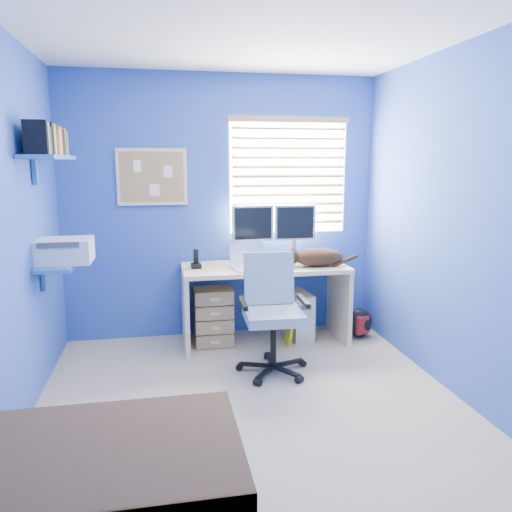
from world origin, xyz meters
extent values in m
cube|color=#BAAC99|center=(0.00, 0.00, 0.00)|extent=(3.00, 3.20, 0.00)
cube|color=white|center=(0.00, 0.00, 2.50)|extent=(3.00, 3.20, 0.00)
cube|color=blue|center=(0.00, 1.60, 1.25)|extent=(3.00, 0.01, 2.50)
cube|color=blue|center=(0.00, -1.60, 1.25)|extent=(3.00, 0.01, 2.50)
cube|color=blue|center=(-1.50, 0.00, 1.25)|extent=(0.01, 3.20, 2.50)
cube|color=blue|center=(1.50, 0.00, 1.25)|extent=(0.01, 3.20, 2.50)
cube|color=beige|center=(0.35, 1.26, 0.37)|extent=(1.52, 0.65, 0.74)
cube|color=silver|center=(0.20, 1.11, 0.85)|extent=(0.38, 0.33, 0.22)
cube|color=silver|center=(0.28, 1.49, 1.01)|extent=(0.41, 0.14, 0.54)
cube|color=silver|center=(0.68, 1.47, 1.01)|extent=(0.40, 0.12, 0.54)
cube|color=black|center=(-0.28, 1.27, 0.82)|extent=(0.09, 0.11, 0.17)
imported|color=#1A593A|center=(0.82, 1.33, 0.79)|extent=(0.10, 0.09, 0.10)
cylinder|color=silver|center=(0.91, 1.40, 0.78)|extent=(0.13, 0.13, 0.07)
ellipsoid|color=black|center=(0.83, 1.14, 0.82)|extent=(0.47, 0.26, 0.17)
cube|color=beige|center=(0.70, 1.33, 0.23)|extent=(0.23, 0.45, 0.45)
cube|color=tan|center=(-0.13, 1.28, 0.27)|extent=(0.35, 0.28, 0.54)
cube|color=yellow|center=(0.56, 1.13, 0.12)|extent=(0.03, 0.17, 0.24)
ellipsoid|color=black|center=(1.28, 1.20, 0.15)|extent=(0.30, 0.26, 0.29)
cube|color=#4B392A|center=(-0.85, -1.20, 0.26)|extent=(1.09, 0.77, 0.52)
cylinder|color=black|center=(0.27, 0.54, 0.03)|extent=(0.58, 0.58, 0.06)
cylinder|color=black|center=(0.27, 0.54, 0.25)|extent=(0.05, 0.05, 0.38)
cube|color=#90A9C7|center=(0.27, 0.54, 0.48)|extent=(0.47, 0.47, 0.08)
cube|color=#90A9C7|center=(0.28, 0.76, 0.74)|extent=(0.41, 0.08, 0.43)
cube|color=white|center=(0.65, 1.59, 1.55)|extent=(1.15, 0.01, 1.10)
cube|color=#B78848|center=(0.65, 1.56, 1.55)|extent=(1.10, 0.03, 1.00)
cube|color=beige|center=(-0.65, 1.58, 1.55)|extent=(0.64, 0.02, 0.52)
cube|color=tan|center=(-0.65, 1.57, 1.55)|extent=(0.58, 0.01, 0.46)
cube|color=#356CAA|center=(-1.36, 0.75, 0.92)|extent=(0.26, 0.55, 0.03)
cube|color=silver|center=(-1.32, 0.75, 1.02)|extent=(0.42, 0.34, 0.18)
cube|color=#356CAA|center=(-1.37, 0.75, 1.72)|extent=(0.24, 0.90, 0.03)
cube|color=navy|center=(-1.38, 0.75, 1.84)|extent=(0.15, 0.80, 0.22)
camera|label=1|loc=(-0.58, -3.18, 1.69)|focal=35.00mm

